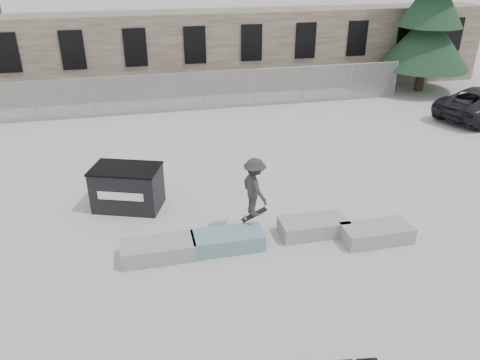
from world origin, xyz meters
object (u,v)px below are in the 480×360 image
Objects in this scene: dumpster at (127,188)px; spruce_tree at (432,8)px; planter_center_right at (313,226)px; skateboarder at (255,187)px; planter_offset at (377,233)px; planter_far_left at (158,249)px; planter_center_left at (228,240)px.

spruce_tree reaches higher than dumpster.
skateboarder is at bearing 165.51° from planter_center_right.
planter_offset is 1.03× the size of skateboarder.
planter_far_left is 1.00× the size of planter_center_right.
spruce_tree is at bearing -61.50° from skateboarder.
skateboarder is at bearing 12.42° from planter_far_left.
spruce_tree is at bearing 43.35° from planter_center_left.
skateboarder reaches higher than dumpster.
planter_offset is at bearing -7.93° from planter_center_left.
dumpster is (-5.31, 2.86, 0.45)m from planter_center_right.
dumpster is at bearing -148.20° from spruce_tree.
spruce_tree is (14.42, 13.61, 4.44)m from planter_center_left.
planter_far_left is 1.93m from planter_center_left.
spruce_tree is (17.10, 10.60, 3.99)m from dumpster.
planter_center_right is at bearing -8.52° from dumpster.
planter_offset is 7.86m from dumpster.
planter_center_left is at bearing -28.46° from dumpster.
planter_offset is 0.81× the size of dumpster.
planter_far_left is at bearing -56.38° from dumpster.
planter_center_right is 1.00× the size of planter_offset.
dumpster is 20.51m from spruce_tree.
planter_offset is at bearing -5.10° from planter_far_left.
skateboarder is at bearing -14.08° from dumpster.
planter_center_left is 4.32m from planter_offset.
skateboarder is at bearing 32.50° from planter_center_left.
spruce_tree is at bearing 51.63° from dumpster.
planter_center_left is 1.03× the size of skateboarder.
skateboarder is (3.60, -2.42, 0.81)m from dumpster.
planter_center_left is 0.81× the size of dumpster.
dumpster reaches higher than planter_center_left.
planter_far_left and planter_center_left have the same top height.
planter_center_left is at bearing 1.23° from planter_far_left.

